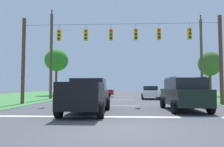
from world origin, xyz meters
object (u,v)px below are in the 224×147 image
tree_roadside_right (210,64)px  tree_roadside_far_right (56,60)px  utility_pole_mid_right (202,58)px  distant_car_crossing_white (150,92)px  suv_black (184,93)px  distant_car_far_parked (194,92)px  pickup_truck (87,96)px  distant_car_oncoming (98,91)px  overhead_signal_span (121,53)px  utility_pole_near_left (51,54)px

tree_roadside_right → tree_roadside_far_right: (-24.06, 1.70, 0.89)m
utility_pole_mid_right → distant_car_crossing_white: bearing=160.7°
suv_black → tree_roadside_far_right: 26.23m
distant_car_crossing_white → distant_car_far_parked: bearing=-7.3°
tree_roadside_right → pickup_truck: bearing=-125.7°
distant_car_oncoming → utility_pole_mid_right: bearing=-27.9°
suv_black → tree_roadside_far_right: bearing=124.6°
pickup_truck → distant_car_crossing_white: 14.66m
distant_car_crossing_white → tree_roadside_far_right: (-14.13, 9.09, 4.95)m
distant_car_far_parked → tree_roadside_far_right: tree_roadside_far_right is taller
distant_car_oncoming → tree_roadside_far_right: 10.07m
overhead_signal_span → suv_black: overhead_signal_span is taller
utility_pole_mid_right → tree_roadside_right: (4.54, 9.28, 0.28)m
distant_car_far_parked → distant_car_crossing_white: bearing=172.7°
distant_car_oncoming → utility_pole_near_left: (-5.08, -5.11, 4.52)m
distant_car_crossing_white → distant_car_oncoming: (-6.66, 4.49, 0.00)m
pickup_truck → distant_car_far_parked: bearing=52.1°
distant_car_oncoming → utility_pole_mid_right: utility_pole_mid_right is taller
tree_roadside_right → tree_roadside_far_right: size_ratio=0.89×
distant_car_crossing_white → utility_pole_mid_right: size_ratio=0.47×
pickup_truck → utility_pole_near_left: (-6.51, 13.07, 4.34)m
tree_roadside_far_right → distant_car_oncoming: bearing=-31.6°
suv_black → distant_car_crossing_white: suv_black is taller
pickup_truck → distant_car_oncoming: size_ratio=1.24×
pickup_truck → tree_roadside_far_right: bearing=111.3°
suv_black → utility_pole_near_left: utility_pole_near_left is taller
distant_car_oncoming → tree_roadside_right: bearing=9.9°
pickup_truck → distant_car_oncoming: pickup_truck is taller
suv_black → distant_car_oncoming: suv_black is taller
pickup_truck → utility_pole_near_left: bearing=116.5°
utility_pole_near_left → overhead_signal_span: bearing=-40.7°
distant_car_crossing_white → tree_roadside_far_right: size_ratio=0.58×
overhead_signal_span → utility_pole_mid_right: bearing=34.0°
suv_black → distant_car_crossing_white: size_ratio=1.09×
pickup_truck → distant_car_far_parked: size_ratio=1.23×
utility_pole_near_left → tree_roadside_far_right: size_ratio=1.42×
overhead_signal_span → tree_roadside_right: bearing=48.8°
utility_pole_near_left → tree_roadside_right: 23.11m
distant_car_oncoming → utility_pole_near_left: size_ratio=0.41×
overhead_signal_span → utility_pole_near_left: bearing=139.3°
overhead_signal_span → utility_pole_near_left: (-8.35, 7.18, 1.05)m
distant_car_oncoming → tree_roadside_right: 17.32m
utility_pole_mid_right → pickup_truck: bearing=-132.0°
overhead_signal_span → tree_roadside_far_right: (-10.73, 16.90, 1.48)m
utility_pole_mid_right → tree_roadside_right: 10.33m
overhead_signal_span → distant_car_far_parked: 11.52m
utility_pole_near_left → tree_roadside_far_right: (-2.38, 9.72, 0.43)m
overhead_signal_span → pickup_truck: (-1.84, -5.89, -3.29)m
suv_black → distant_car_crossing_white: (-0.54, 12.15, -0.27)m
distant_car_oncoming → tree_roadside_right: size_ratio=0.65×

